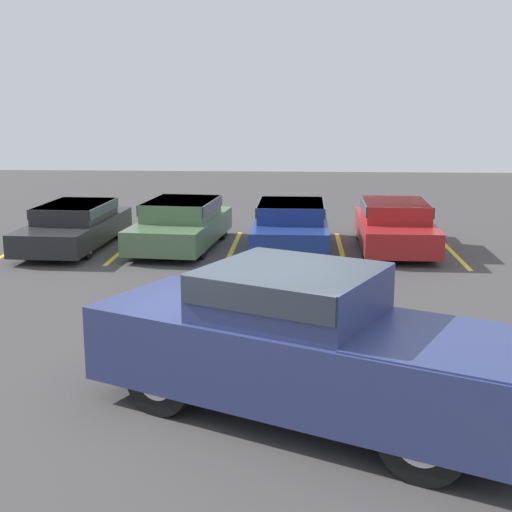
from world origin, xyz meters
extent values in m
plane|color=#423F3F|center=(0.00, 0.00, 0.00)|extent=(60.00, 60.00, 0.00)
cube|color=yellow|center=(-6.73, 9.83, 0.00)|extent=(0.12, 4.41, 0.01)
cube|color=yellow|center=(-3.94, 9.83, 0.00)|extent=(0.12, 4.41, 0.01)
cube|color=yellow|center=(-1.15, 9.83, 0.00)|extent=(0.12, 4.41, 0.01)
cube|color=yellow|center=(1.64, 9.83, 0.00)|extent=(0.12, 4.41, 0.01)
cube|color=yellow|center=(4.43, 9.83, 0.00)|extent=(0.12, 4.41, 0.01)
cube|color=navy|center=(0.71, -0.13, 0.76)|extent=(5.71, 4.10, 0.95)
cube|color=navy|center=(0.47, -0.01, 1.53)|extent=(2.53, 2.44, 0.58)
cube|color=#2D3842|center=(0.47, -0.01, 1.66)|extent=(2.52, 2.47, 0.32)
cube|color=navy|center=(2.24, -0.88, 1.19)|extent=(2.61, 2.53, 0.14)
cylinder|color=black|center=(2.52, -0.13, 0.47)|extent=(0.98, 0.67, 0.95)
cylinder|color=#ADADB2|center=(2.52, -0.13, 0.47)|extent=(0.60, 0.50, 0.52)
cylinder|color=black|center=(1.82, -1.56, 0.47)|extent=(0.98, 0.67, 0.95)
cylinder|color=#ADADB2|center=(1.82, -1.56, 0.47)|extent=(0.60, 0.50, 0.52)
cylinder|color=black|center=(-0.40, 1.30, 0.47)|extent=(0.98, 0.67, 0.95)
cylinder|color=#ADADB2|center=(-0.40, 1.30, 0.47)|extent=(0.60, 0.50, 0.52)
cylinder|color=black|center=(-1.10, -0.13, 0.47)|extent=(0.98, 0.67, 0.95)
cylinder|color=#ADADB2|center=(-1.10, -0.13, 0.47)|extent=(0.60, 0.50, 0.52)
cube|color=#232326|center=(-5.27, 9.71, 0.45)|extent=(1.91, 4.73, 0.55)
cube|color=#232326|center=(-5.26, 9.80, 0.93)|extent=(1.62, 2.48, 0.41)
cube|color=#2D3842|center=(-5.26, 9.80, 1.01)|extent=(1.68, 2.44, 0.25)
cylinder|color=black|center=(-4.57, 8.33, 0.31)|extent=(0.24, 0.63, 0.62)
cylinder|color=#ADADB2|center=(-4.57, 8.33, 0.31)|extent=(0.24, 0.35, 0.34)
cylinder|color=black|center=(-6.06, 8.38, 0.31)|extent=(0.24, 0.63, 0.62)
cylinder|color=#ADADB2|center=(-6.06, 8.38, 0.31)|extent=(0.24, 0.35, 0.34)
cylinder|color=black|center=(-4.47, 11.04, 0.31)|extent=(0.24, 0.63, 0.62)
cylinder|color=#ADADB2|center=(-4.47, 11.04, 0.31)|extent=(0.24, 0.35, 0.34)
cylinder|color=black|center=(-5.96, 11.09, 0.31)|extent=(0.24, 0.63, 0.62)
cylinder|color=#ADADB2|center=(-5.96, 11.09, 0.31)|extent=(0.24, 0.35, 0.34)
cube|color=#4C6B47|center=(-2.50, 9.84, 0.47)|extent=(2.24, 4.58, 0.59)
cube|color=#4C6B47|center=(-2.49, 9.93, 1.00)|extent=(1.82, 2.45, 0.46)
cube|color=#2D3842|center=(-2.49, 9.93, 1.09)|extent=(1.89, 2.41, 0.28)
cylinder|color=black|center=(-1.84, 8.49, 0.32)|extent=(0.28, 0.67, 0.65)
cylinder|color=#ADADB2|center=(-1.84, 8.49, 0.32)|extent=(0.26, 0.38, 0.36)
cylinder|color=black|center=(-3.41, 8.64, 0.32)|extent=(0.28, 0.67, 0.65)
cylinder|color=#ADADB2|center=(-3.41, 8.64, 0.32)|extent=(0.26, 0.38, 0.36)
cylinder|color=black|center=(-1.59, 11.04, 0.32)|extent=(0.28, 0.67, 0.65)
cylinder|color=#ADADB2|center=(-1.59, 11.04, 0.32)|extent=(0.26, 0.38, 0.36)
cylinder|color=black|center=(-3.17, 11.19, 0.32)|extent=(0.28, 0.67, 0.65)
cylinder|color=#ADADB2|center=(-3.17, 11.19, 0.32)|extent=(0.26, 0.38, 0.36)
cube|color=navy|center=(0.34, 9.83, 0.48)|extent=(1.88, 4.40, 0.60)
cube|color=navy|center=(0.34, 9.92, 0.99)|extent=(1.64, 2.29, 0.42)
cube|color=#2D3842|center=(0.34, 9.92, 1.07)|extent=(1.72, 2.25, 0.25)
cylinder|color=black|center=(1.13, 8.56, 0.32)|extent=(0.21, 0.65, 0.65)
cylinder|color=#ADADB2|center=(1.13, 8.56, 0.32)|extent=(0.22, 0.36, 0.36)
cylinder|color=black|center=(-0.47, 8.57, 0.32)|extent=(0.21, 0.65, 0.65)
cylinder|color=#ADADB2|center=(-0.47, 8.57, 0.32)|extent=(0.22, 0.36, 0.36)
cylinder|color=black|center=(1.16, 11.10, 0.32)|extent=(0.21, 0.65, 0.65)
cylinder|color=#ADADB2|center=(1.16, 11.10, 0.32)|extent=(0.22, 0.36, 0.36)
cylinder|color=black|center=(-0.45, 11.11, 0.32)|extent=(0.21, 0.65, 0.65)
cylinder|color=#ADADB2|center=(-0.45, 11.11, 0.32)|extent=(0.22, 0.36, 0.36)
cube|color=maroon|center=(3.00, 9.94, 0.48)|extent=(1.86, 4.30, 0.61)
cube|color=maroon|center=(3.00, 10.02, 1.01)|extent=(1.61, 2.25, 0.45)
cube|color=#2D3842|center=(3.00, 10.02, 1.10)|extent=(1.68, 2.20, 0.27)
cylinder|color=black|center=(3.75, 8.69, 0.31)|extent=(0.22, 0.62, 0.62)
cylinder|color=#ADADB2|center=(3.75, 8.69, 0.31)|extent=(0.22, 0.34, 0.34)
cylinder|color=black|center=(2.20, 8.71, 0.31)|extent=(0.22, 0.62, 0.62)
cylinder|color=#ADADB2|center=(2.20, 8.71, 0.31)|extent=(0.22, 0.34, 0.34)
cylinder|color=black|center=(3.79, 11.16, 0.31)|extent=(0.22, 0.62, 0.62)
cylinder|color=#ADADB2|center=(3.79, 11.16, 0.31)|extent=(0.22, 0.34, 0.34)
cylinder|color=black|center=(2.25, 11.19, 0.31)|extent=(0.22, 0.62, 0.62)
cylinder|color=#ADADB2|center=(2.25, 11.19, 0.31)|extent=(0.22, 0.34, 0.34)
camera|label=1|loc=(0.55, -8.20, 3.77)|focal=50.00mm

